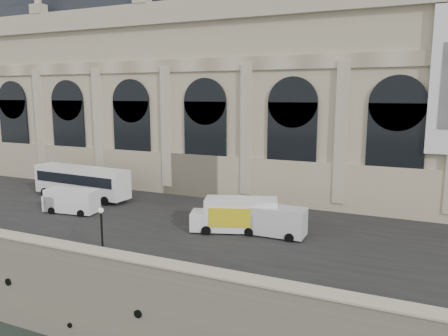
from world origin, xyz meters
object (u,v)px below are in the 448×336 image
Objects in this scene: van_b at (69,201)px; box_truck at (236,215)px; bus_left at (81,181)px; van_c at (269,221)px; lamp_right at (102,234)px.

box_truck is at bearing 3.98° from van_b.
van_b is at bearing -176.02° from box_truck.
van_c is (23.67, -3.73, -0.75)m from bus_left.
bus_left is at bearing 120.68° from van_b.
van_b is 0.73× the size of box_truck.
lamp_right reaches higher than bus_left.
van_c is (20.54, 1.54, 0.05)m from van_b.
box_truck is at bearing -11.00° from bus_left.
box_truck is 11.79m from lamp_right.
van_c is 13.76m from lamp_right.
box_truck is (20.80, -4.04, -0.54)m from bus_left.
bus_left is 23.97m from van_c.
bus_left is at bearing 169.00° from box_truck.
van_b is 20.60m from van_c.
bus_left is 3.17× the size of lamp_right.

